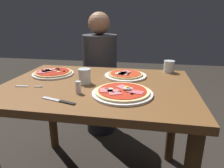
{
  "coord_description": "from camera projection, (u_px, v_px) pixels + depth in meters",
  "views": [
    {
      "loc": [
        0.29,
        -1.13,
        1.15
      ],
      "look_at": [
        0.1,
        -0.07,
        0.78
      ],
      "focal_mm": 32.66,
      "sensor_mm": 36.0,
      "label": 1
    }
  ],
  "objects": [
    {
      "name": "diner_person",
      "position": [
        100.0,
        79.0,
        1.99
      ],
      "size": [
        0.32,
        0.32,
        1.18
      ],
      "rotation": [
        0.0,
        0.0,
        3.14
      ],
      "color": "black",
      "rests_on": "ground"
    },
    {
      "name": "fork",
      "position": [
        27.0,
        86.0,
        1.18
      ],
      "size": [
        0.16,
        0.03,
        0.0
      ],
      "color": "silver",
      "rests_on": "dining_table"
    },
    {
      "name": "dining_table",
      "position": [
        98.0,
        103.0,
        1.27
      ],
      "size": [
        1.14,
        0.83,
        0.75
      ],
      "color": "brown",
      "rests_on": "ground"
    },
    {
      "name": "salt_shaker",
      "position": [
        78.0,
        87.0,
        1.07
      ],
      "size": [
        0.03,
        0.03,
        0.07
      ],
      "color": "white",
      "rests_on": "dining_table"
    },
    {
      "name": "knife",
      "position": [
        61.0,
        101.0,
        0.98
      ],
      "size": [
        0.19,
        0.07,
        0.01
      ],
      "color": "silver",
      "rests_on": "dining_table"
    },
    {
      "name": "water_glass_near",
      "position": [
        169.0,
        67.0,
        1.47
      ],
      "size": [
        0.08,
        0.08,
        0.09
      ],
      "color": "silver",
      "rests_on": "dining_table"
    },
    {
      "name": "pizza_across_right",
      "position": [
        125.0,
        75.0,
        1.38
      ],
      "size": [
        0.28,
        0.28,
        0.03
      ],
      "color": "white",
      "rests_on": "dining_table"
    },
    {
      "name": "pizza_across_left",
      "position": [
        53.0,
        73.0,
        1.42
      ],
      "size": [
        0.28,
        0.28,
        0.03
      ],
      "color": "white",
      "rests_on": "dining_table"
    },
    {
      "name": "pizza_foreground",
      "position": [
        122.0,
        92.0,
        1.06
      ],
      "size": [
        0.32,
        0.32,
        0.05
      ],
      "color": "white",
      "rests_on": "dining_table"
    },
    {
      "name": "water_glass_far",
      "position": [
        85.0,
        77.0,
        1.23
      ],
      "size": [
        0.07,
        0.07,
        0.09
      ],
      "color": "silver",
      "rests_on": "dining_table"
    }
  ]
}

